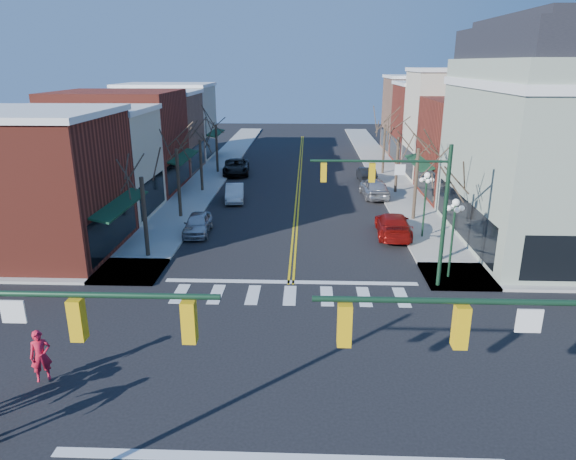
# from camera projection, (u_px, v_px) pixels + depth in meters

# --- Properties ---
(ground) EXTENTS (160.00, 160.00, 0.00)m
(ground) POSITION_uv_depth(u_px,v_px,m) (284.00, 367.00, 19.04)
(ground) COLOR black
(ground) RESTS_ON ground
(sidewalk_left) EXTENTS (3.50, 70.00, 0.15)m
(sidewalk_left) POSITION_uv_depth(u_px,v_px,m) (179.00, 213.00, 38.33)
(sidewalk_left) COLOR #9E9B93
(sidewalk_left) RESTS_ON ground
(sidewalk_right) EXTENTS (3.50, 70.00, 0.15)m
(sidewalk_right) POSITION_uv_depth(u_px,v_px,m) (415.00, 215.00, 37.70)
(sidewalk_right) COLOR #9E9B93
(sidewalk_right) RESTS_ON ground
(bldg_left_brick_a) EXTENTS (10.00, 8.50, 8.00)m
(bldg_left_brick_a) POSITION_uv_depth(u_px,v_px,m) (25.00, 186.00, 29.52)
(bldg_left_brick_a) COLOR maroon
(bldg_left_brick_a) RESTS_ON ground
(bldg_left_stucco_a) EXTENTS (10.00, 7.00, 7.50)m
(bldg_left_stucco_a) POSITION_uv_depth(u_px,v_px,m) (82.00, 165.00, 36.96)
(bldg_left_stucco_a) COLOR beige
(bldg_left_stucco_a) RESTS_ON ground
(bldg_left_brick_b) EXTENTS (10.00, 9.00, 8.50)m
(bldg_left_brick_b) POSITION_uv_depth(u_px,v_px,m) (120.00, 142.00, 44.40)
(bldg_left_brick_b) COLOR maroon
(bldg_left_brick_b) RESTS_ON ground
(bldg_left_tan) EXTENTS (10.00, 7.50, 7.80)m
(bldg_left_tan) POSITION_uv_depth(u_px,v_px,m) (148.00, 133.00, 52.35)
(bldg_left_tan) COLOR #8D634E
(bldg_left_tan) RESTS_ON ground
(bldg_left_stucco_b) EXTENTS (10.00, 8.00, 8.20)m
(bldg_left_stucco_b) POSITION_uv_depth(u_px,v_px,m) (168.00, 123.00, 59.64)
(bldg_left_stucco_b) COLOR beige
(bldg_left_stucco_b) RESTS_ON ground
(bldg_right_brick_a) EXTENTS (10.00, 8.50, 8.00)m
(bldg_right_brick_a) POSITION_uv_depth(u_px,v_px,m) (488.00, 150.00, 41.70)
(bldg_right_brick_a) COLOR maroon
(bldg_right_brick_a) RESTS_ON ground
(bldg_right_stucco) EXTENTS (10.00, 7.00, 10.00)m
(bldg_right_stucco) POSITION_uv_depth(u_px,v_px,m) (463.00, 126.00, 48.75)
(bldg_right_stucco) COLOR beige
(bldg_right_stucco) RESTS_ON ground
(bldg_right_brick_b) EXTENTS (10.00, 8.00, 8.50)m
(bldg_right_brick_b) POSITION_uv_depth(u_px,v_px,m) (442.00, 125.00, 56.10)
(bldg_right_brick_b) COLOR maroon
(bldg_right_brick_b) RESTS_ON ground
(bldg_right_tan) EXTENTS (10.00, 8.00, 9.00)m
(bldg_right_tan) POSITION_uv_depth(u_px,v_px,m) (426.00, 116.00, 63.62)
(bldg_right_tan) COLOR #8D634E
(bldg_right_tan) RESTS_ON ground
(victorian_corner) EXTENTS (12.25, 14.25, 13.30)m
(victorian_corner) POSITION_uv_depth(u_px,v_px,m) (575.00, 136.00, 30.15)
(victorian_corner) COLOR #92A08B
(victorian_corner) RESTS_ON ground
(traffic_mast_near_left) EXTENTS (6.60, 0.28, 7.20)m
(traffic_mast_near_left) POSITION_uv_depth(u_px,v_px,m) (4.00, 367.00, 10.75)
(traffic_mast_near_left) COLOR #14331E
(traffic_mast_near_left) RESTS_ON ground
(traffic_mast_near_right) EXTENTS (6.60, 0.28, 7.20)m
(traffic_mast_near_right) POSITION_uv_depth(u_px,v_px,m) (541.00, 378.00, 10.35)
(traffic_mast_near_right) COLOR #14331E
(traffic_mast_near_right) RESTS_ON ground
(traffic_mast_far_right) EXTENTS (6.60, 0.28, 7.20)m
(traffic_mast_far_right) POSITION_uv_depth(u_px,v_px,m) (407.00, 197.00, 24.41)
(traffic_mast_far_right) COLOR #14331E
(traffic_mast_far_right) RESTS_ON ground
(lamppost_corner) EXTENTS (0.36, 0.36, 4.33)m
(lamppost_corner) POSITION_uv_depth(u_px,v_px,m) (453.00, 225.00, 25.90)
(lamppost_corner) COLOR #14331E
(lamppost_corner) RESTS_ON ground
(lamppost_midblock) EXTENTS (0.36, 0.36, 4.33)m
(lamppost_midblock) POSITION_uv_depth(u_px,v_px,m) (426.00, 194.00, 32.07)
(lamppost_midblock) COLOR #14331E
(lamppost_midblock) RESTS_ON ground
(tree_left_a) EXTENTS (0.24, 0.24, 4.76)m
(tree_left_a) POSITION_uv_depth(u_px,v_px,m) (145.00, 218.00, 29.06)
(tree_left_a) COLOR #382B21
(tree_left_a) RESTS_ON ground
(tree_left_b) EXTENTS (0.24, 0.24, 5.04)m
(tree_left_b) POSITION_uv_depth(u_px,v_px,m) (179.00, 184.00, 36.61)
(tree_left_b) COLOR #382B21
(tree_left_b) RESTS_ON ground
(tree_left_c) EXTENTS (0.24, 0.24, 4.55)m
(tree_left_c) POSITION_uv_depth(u_px,v_px,m) (201.00, 166.00, 44.28)
(tree_left_c) COLOR #382B21
(tree_left_c) RESTS_ON ground
(tree_left_d) EXTENTS (0.24, 0.24, 4.90)m
(tree_left_d) POSITION_uv_depth(u_px,v_px,m) (217.00, 149.00, 51.83)
(tree_left_d) COLOR #382B21
(tree_left_d) RESTS_ON ground
(tree_right_a) EXTENTS (0.24, 0.24, 4.62)m
(tree_right_a) POSITION_uv_depth(u_px,v_px,m) (444.00, 223.00, 28.47)
(tree_right_a) COLOR #382B21
(tree_right_a) RESTS_ON ground
(tree_right_b) EXTENTS (0.24, 0.24, 5.18)m
(tree_right_b) POSITION_uv_depth(u_px,v_px,m) (416.00, 185.00, 35.98)
(tree_right_b) COLOR #382B21
(tree_right_b) RESTS_ON ground
(tree_right_c) EXTENTS (0.24, 0.24, 4.83)m
(tree_right_c) POSITION_uv_depth(u_px,v_px,m) (397.00, 166.00, 43.63)
(tree_right_c) COLOR #382B21
(tree_right_c) RESTS_ON ground
(tree_right_d) EXTENTS (0.24, 0.24, 4.97)m
(tree_right_d) POSITION_uv_depth(u_px,v_px,m) (384.00, 150.00, 51.21)
(tree_right_d) COLOR #382B21
(tree_right_d) RESTS_ON ground
(car_left_near) EXTENTS (1.78, 4.06, 1.36)m
(car_left_near) POSITION_uv_depth(u_px,v_px,m) (198.00, 224.00, 33.75)
(car_left_near) COLOR #ACACB0
(car_left_near) RESTS_ON ground
(car_left_mid) EXTENTS (1.87, 4.22, 1.35)m
(car_left_mid) POSITION_uv_depth(u_px,v_px,m) (235.00, 193.00, 41.74)
(car_left_mid) COLOR silver
(car_left_mid) RESTS_ON ground
(car_left_far) EXTENTS (2.98, 5.64, 1.51)m
(car_left_far) POSITION_uv_depth(u_px,v_px,m) (236.00, 167.00, 51.73)
(car_left_far) COLOR black
(car_left_far) RESTS_ON ground
(car_right_near) EXTENTS (2.39, 5.29, 1.50)m
(car_right_near) POSITION_uv_depth(u_px,v_px,m) (393.00, 225.00, 33.29)
(car_right_near) COLOR maroon
(car_right_near) RESTS_ON ground
(car_right_mid) EXTENTS (2.30, 4.98, 1.65)m
(car_right_mid) POSITION_uv_depth(u_px,v_px,m) (374.00, 188.00, 42.85)
(car_right_mid) COLOR #AAAAAF
(car_right_mid) RESTS_ON ground
(car_right_far) EXTENTS (1.62, 4.27, 1.39)m
(car_right_far) POSITION_uv_depth(u_px,v_px,m) (367.00, 174.00, 48.57)
(car_right_far) COLOR black
(car_right_far) RESTS_ON ground
(pedestrian_red_a) EXTENTS (0.83, 0.73, 1.90)m
(pedestrian_red_a) POSITION_uv_depth(u_px,v_px,m) (41.00, 356.00, 17.79)
(pedestrian_red_a) COLOR red
(pedestrian_red_a) RESTS_ON sidewalk_left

